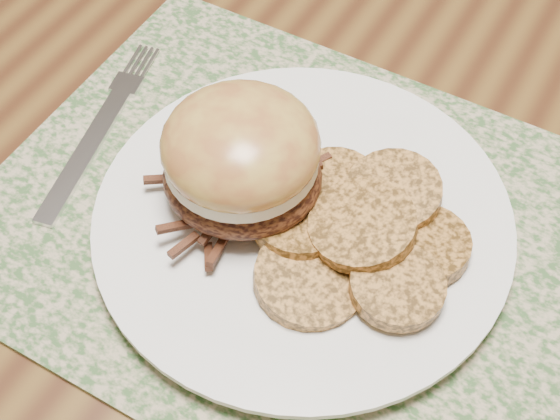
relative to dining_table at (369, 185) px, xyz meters
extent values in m
cube|color=brown|center=(0.00, 0.00, 0.06)|extent=(1.50, 0.90, 0.04)
cube|color=#3B6031|center=(0.01, -0.12, 0.08)|extent=(0.45, 0.33, 0.00)
cylinder|color=white|center=(0.00, -0.12, 0.09)|extent=(0.26, 0.26, 0.02)
ellipsoid|color=black|center=(-0.04, -0.12, 0.12)|extent=(0.13, 0.12, 0.04)
cylinder|color=beige|center=(-0.04, -0.12, 0.14)|extent=(0.12, 0.12, 0.01)
ellipsoid|color=#B1873A|center=(-0.04, -0.12, 0.15)|extent=(0.12, 0.12, 0.05)
cylinder|color=#B17634|center=(0.01, -0.09, 0.10)|extent=(0.08, 0.08, 0.01)
cylinder|color=#B17634|center=(0.04, -0.08, 0.11)|extent=(0.09, 0.09, 0.02)
cylinder|color=#B17634|center=(0.07, -0.11, 0.10)|extent=(0.08, 0.08, 0.02)
cylinder|color=#B17634|center=(0.00, -0.13, 0.11)|extent=(0.08, 0.08, 0.02)
cylinder|color=#B17634|center=(0.04, -0.12, 0.12)|extent=(0.09, 0.09, 0.03)
cylinder|color=#B17634|center=(0.08, -0.14, 0.11)|extent=(0.07, 0.07, 0.01)
cylinder|color=#B17634|center=(0.03, -0.16, 0.10)|extent=(0.08, 0.08, 0.02)
cube|color=silver|center=(-0.17, -0.14, 0.09)|extent=(0.04, 0.13, 0.00)
cube|color=silver|center=(-0.18, -0.07, 0.09)|extent=(0.03, 0.02, 0.00)
camera|label=1|loc=(0.13, -0.39, 0.51)|focal=50.00mm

